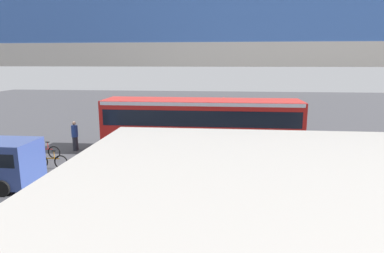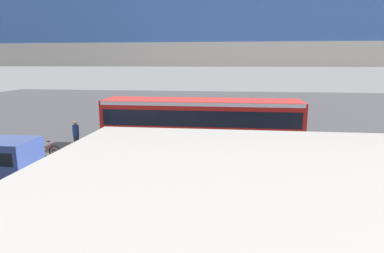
# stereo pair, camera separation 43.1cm
# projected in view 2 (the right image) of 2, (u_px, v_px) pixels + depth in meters

# --- Properties ---
(ground) EXTENTS (80.00, 80.00, 0.00)m
(ground) POSITION_uv_depth(u_px,v_px,m) (220.00, 150.00, 20.09)
(ground) COLOR #424247
(city_bus) EXTENTS (11.54, 2.85, 3.15)m
(city_bus) POSITION_uv_depth(u_px,v_px,m) (201.00, 121.00, 19.37)
(city_bus) COLOR red
(city_bus) RESTS_ON ground
(bicycle_blue) EXTENTS (1.77, 0.44, 0.96)m
(bicycle_blue) POSITION_uv_depth(u_px,v_px,m) (16.00, 159.00, 16.98)
(bicycle_blue) COLOR black
(bicycle_blue) RESTS_ON ground
(bicycle_red) EXTENTS (1.77, 0.44, 0.96)m
(bicycle_red) POSITION_uv_depth(u_px,v_px,m) (46.00, 151.00, 18.54)
(bicycle_red) COLOR black
(bicycle_red) RESTS_ON ground
(bicycle_orange) EXTENTS (1.77, 0.44, 0.96)m
(bicycle_orange) POSITION_uv_depth(u_px,v_px,m) (51.00, 161.00, 16.75)
(bicycle_orange) COLOR black
(bicycle_orange) RESTS_ON ground
(pedestrian) EXTENTS (0.38, 0.38, 1.79)m
(pedestrian) POSITION_uv_depth(u_px,v_px,m) (76.00, 136.00, 20.07)
(pedestrian) COLOR #2D2D38
(pedestrian) RESTS_ON ground
(traffic_sign) EXTENTS (0.08, 0.60, 2.80)m
(traffic_sign) POSITION_uv_depth(u_px,v_px,m) (225.00, 110.00, 23.74)
(traffic_sign) COLOR slate
(traffic_sign) RESTS_ON ground
(lane_dash_leftmost) EXTENTS (2.00, 0.20, 0.01)m
(lane_dash_leftmost) POSITION_uv_depth(u_px,v_px,m) (281.00, 142.00, 22.09)
(lane_dash_leftmost) COLOR silver
(lane_dash_leftmost) RESTS_ON ground
(lane_dash_left) EXTENTS (2.00, 0.20, 0.01)m
(lane_dash_left) POSITION_uv_depth(u_px,v_px,m) (222.00, 140.00, 22.56)
(lane_dash_left) COLOR silver
(lane_dash_left) RESTS_ON ground
(lane_dash_centre) EXTENTS (2.00, 0.20, 0.01)m
(lane_dash_centre) POSITION_uv_depth(u_px,v_px,m) (165.00, 139.00, 23.03)
(lane_dash_centre) COLOR silver
(lane_dash_centre) RESTS_ON ground
(pedestrian_overpass) EXTENTS (25.37, 2.60, 6.85)m
(pedestrian_overpass) POSITION_uv_depth(u_px,v_px,m) (207.00, 74.00, 8.13)
(pedestrian_overpass) COLOR #B2ADA5
(pedestrian_overpass) RESTS_ON ground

